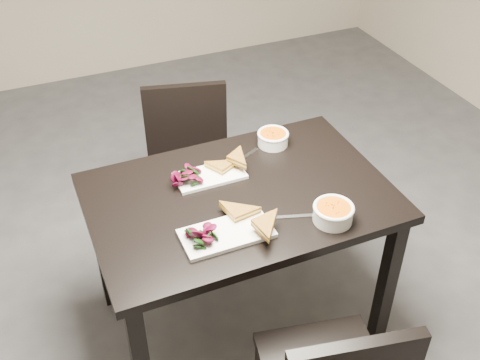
{
  "coord_description": "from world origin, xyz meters",
  "views": [
    {
      "loc": [
        -0.61,
        -1.94,
        2.2
      ],
      "look_at": [
        0.09,
        -0.28,
        0.82
      ],
      "focal_mm": 43.36,
      "sensor_mm": 36.0,
      "label": 1
    }
  ],
  "objects": [
    {
      "name": "ground",
      "position": [
        0.0,
        0.0,
        0.0
      ],
      "size": [
        5.0,
        5.0,
        0.0
      ],
      "primitive_type": "plane",
      "color": "#47474C",
      "rests_on": "ground"
    },
    {
      "name": "table",
      "position": [
        0.09,
        -0.28,
        0.65
      ],
      "size": [
        1.2,
        0.8,
        0.75
      ],
      "color": "black",
      "rests_on": "ground"
    },
    {
      "name": "chair_far",
      "position": [
        0.09,
        0.39,
        0.48
      ],
      "size": [
        0.51,
        0.51,
        0.85
      ],
      "rotation": [
        0.0,
        0.0,
        -0.24
      ],
      "color": "black",
      "rests_on": "ground"
    },
    {
      "name": "plate_near",
      "position": [
        -0.05,
        -0.49,
        0.76
      ],
      "size": [
        0.34,
        0.17,
        0.02
      ],
      "primitive_type": "cube",
      "color": "white",
      "rests_on": "table"
    },
    {
      "name": "sandwich_near",
      "position": [
        0.02,
        -0.47,
        0.79
      ],
      "size": [
        0.19,
        0.15,
        0.05
      ],
      "primitive_type": null,
      "rotation": [
        0.0,
        0.0,
        0.15
      ],
      "color": "#AD7B24",
      "rests_on": "plate_near"
    },
    {
      "name": "salad_near",
      "position": [
        -0.15,
        -0.49,
        0.79
      ],
      "size": [
        0.11,
        0.09,
        0.05
      ],
      "primitive_type": null,
      "color": "black",
      "rests_on": "plate_near"
    },
    {
      "name": "soup_bowl_near",
      "position": [
        0.35,
        -0.56,
        0.79
      ],
      "size": [
        0.16,
        0.16,
        0.07
      ],
      "color": "white",
      "rests_on": "table"
    },
    {
      "name": "cutlery_near",
      "position": [
        0.25,
        -0.5,
        0.75
      ],
      "size": [
        0.18,
        0.07,
        0.0
      ],
      "primitive_type": "cube",
      "rotation": [
        0.0,
        0.0,
        -0.31
      ],
      "color": "silver",
      "rests_on": "table"
    },
    {
      "name": "plate_far",
      "position": [
        0.02,
        -0.13,
        0.76
      ],
      "size": [
        0.29,
        0.14,
        0.01
      ],
      "primitive_type": "cube",
      "color": "white",
      "rests_on": "table"
    },
    {
      "name": "sandwich_far",
      "position": [
        0.09,
        -0.15,
        0.79
      ],
      "size": [
        0.18,
        0.16,
        0.05
      ],
      "primitive_type": null,
      "rotation": [
        0.0,
        0.0,
        0.49
      ],
      "color": "#AD7B24",
      "rests_on": "plate_far"
    },
    {
      "name": "salad_far",
      "position": [
        -0.08,
        -0.13,
        0.78
      ],
      "size": [
        0.09,
        0.08,
        0.04
      ],
      "primitive_type": null,
      "color": "black",
      "rests_on": "plate_far"
    },
    {
      "name": "soup_bowl_far",
      "position": [
        0.37,
        -0.01,
        0.79
      ],
      "size": [
        0.14,
        0.14,
        0.06
      ],
      "color": "white",
      "rests_on": "table"
    },
    {
      "name": "cutlery_far",
      "position": [
        0.21,
        -0.06,
        0.75
      ],
      "size": [
        0.17,
        0.09,
        0.0
      ],
      "primitive_type": "cube",
      "rotation": [
        0.0,
        0.0,
        0.46
      ],
      "color": "silver",
      "rests_on": "table"
    }
  ]
}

